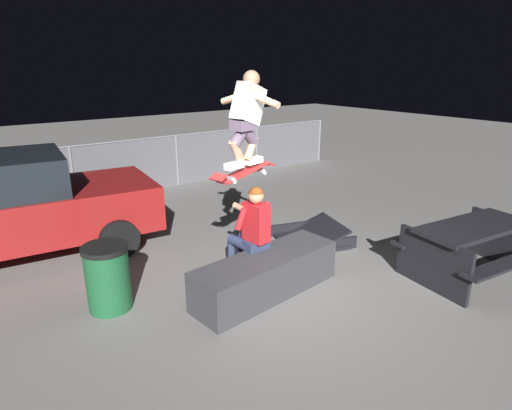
{
  "coord_description": "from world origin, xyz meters",
  "views": [
    {
      "loc": [
        -3.32,
        -3.63,
        2.8
      ],
      "look_at": [
        -0.26,
        0.43,
        1.12
      ],
      "focal_mm": 29.85,
      "sensor_mm": 36.0,
      "label": 1
    }
  ],
  "objects_px": {
    "skateboard": "(244,172)",
    "skater_airborne": "(247,115)",
    "ledge_box_main": "(266,275)",
    "kicker_ramp": "(311,238)",
    "person_sitting_on_ledge": "(250,229)",
    "picnic_table_back": "(472,242)",
    "trash_bin": "(108,277)",
    "parked_car": "(6,207)"
  },
  "relations": [
    {
      "from": "skateboard",
      "to": "picnic_table_back",
      "type": "height_order",
      "value": "skateboard"
    },
    {
      "from": "skateboard",
      "to": "trash_bin",
      "type": "xyz_separation_m",
      "value": [
        -1.63,
        0.51,
        -1.14
      ]
    },
    {
      "from": "ledge_box_main",
      "to": "trash_bin",
      "type": "bearing_deg",
      "value": 153.46
    },
    {
      "from": "person_sitting_on_ledge",
      "to": "trash_bin",
      "type": "height_order",
      "value": "person_sitting_on_ledge"
    },
    {
      "from": "kicker_ramp",
      "to": "trash_bin",
      "type": "xyz_separation_m",
      "value": [
        -3.33,
        -0.0,
        0.34
      ]
    },
    {
      "from": "picnic_table_back",
      "to": "ledge_box_main",
      "type": "bearing_deg",
      "value": 153.09
    },
    {
      "from": "kicker_ramp",
      "to": "ledge_box_main",
      "type": "bearing_deg",
      "value": -151.99
    },
    {
      "from": "person_sitting_on_ledge",
      "to": "trash_bin",
      "type": "bearing_deg",
      "value": 164.32
    },
    {
      "from": "ledge_box_main",
      "to": "person_sitting_on_ledge",
      "type": "relative_size",
      "value": 1.5
    },
    {
      "from": "kicker_ramp",
      "to": "trash_bin",
      "type": "relative_size",
      "value": 1.54
    },
    {
      "from": "skateboard",
      "to": "parked_car",
      "type": "height_order",
      "value": "skateboard"
    },
    {
      "from": "person_sitting_on_ledge",
      "to": "parked_car",
      "type": "relative_size",
      "value": 0.31
    },
    {
      "from": "ledge_box_main",
      "to": "kicker_ramp",
      "type": "xyz_separation_m",
      "value": [
        1.61,
        0.86,
        -0.19
      ]
    },
    {
      "from": "kicker_ramp",
      "to": "picnic_table_back",
      "type": "height_order",
      "value": "picnic_table_back"
    },
    {
      "from": "ledge_box_main",
      "to": "picnic_table_back",
      "type": "height_order",
      "value": "picnic_table_back"
    },
    {
      "from": "ledge_box_main",
      "to": "person_sitting_on_ledge",
      "type": "xyz_separation_m",
      "value": [
        0.02,
        0.37,
        0.5
      ]
    },
    {
      "from": "person_sitting_on_ledge",
      "to": "skater_airborne",
      "type": "distance_m",
      "value": 1.48
    },
    {
      "from": "ledge_box_main",
      "to": "person_sitting_on_ledge",
      "type": "distance_m",
      "value": 0.62
    },
    {
      "from": "skateboard",
      "to": "picnic_table_back",
      "type": "relative_size",
      "value": 0.56
    },
    {
      "from": "person_sitting_on_ledge",
      "to": "skateboard",
      "type": "height_order",
      "value": "skateboard"
    },
    {
      "from": "skateboard",
      "to": "kicker_ramp",
      "type": "distance_m",
      "value": 2.31
    },
    {
      "from": "ledge_box_main",
      "to": "skater_airborne",
      "type": "relative_size",
      "value": 1.81
    },
    {
      "from": "kicker_ramp",
      "to": "trash_bin",
      "type": "distance_m",
      "value": 3.34
    },
    {
      "from": "picnic_table_back",
      "to": "trash_bin",
      "type": "bearing_deg",
      "value": 153.23
    },
    {
      "from": "ledge_box_main",
      "to": "kicker_ramp",
      "type": "relative_size",
      "value": 1.63
    },
    {
      "from": "skateboard",
      "to": "skater_airborne",
      "type": "bearing_deg",
      "value": 12.87
    },
    {
      "from": "skateboard",
      "to": "skater_airborne",
      "type": "xyz_separation_m",
      "value": [
        0.06,
        0.01,
        0.69
      ]
    },
    {
      "from": "person_sitting_on_ledge",
      "to": "skateboard",
      "type": "distance_m",
      "value": 0.8
    },
    {
      "from": "skater_airborne",
      "to": "kicker_ramp",
      "type": "distance_m",
      "value": 2.77
    },
    {
      "from": "skater_airborne",
      "to": "parked_car",
      "type": "relative_size",
      "value": 0.26
    },
    {
      "from": "skater_airborne",
      "to": "trash_bin",
      "type": "distance_m",
      "value": 2.54
    },
    {
      "from": "kicker_ramp",
      "to": "parked_car",
      "type": "height_order",
      "value": "parked_car"
    },
    {
      "from": "parked_car",
      "to": "skater_airborne",
      "type": "bearing_deg",
      "value": -50.13
    },
    {
      "from": "ledge_box_main",
      "to": "picnic_table_back",
      "type": "bearing_deg",
      "value": -26.91
    },
    {
      "from": "kicker_ramp",
      "to": "picnic_table_back",
      "type": "relative_size",
      "value": 0.67
    },
    {
      "from": "ledge_box_main",
      "to": "skater_airborne",
      "type": "xyz_separation_m",
      "value": [
        -0.03,
        0.36,
        1.98
      ]
    },
    {
      "from": "ledge_box_main",
      "to": "skateboard",
      "type": "bearing_deg",
      "value": 103.79
    },
    {
      "from": "skater_airborne",
      "to": "parked_car",
      "type": "bearing_deg",
      "value": 129.87
    },
    {
      "from": "person_sitting_on_ledge",
      "to": "kicker_ramp",
      "type": "relative_size",
      "value": 1.09
    },
    {
      "from": "skateboard",
      "to": "parked_car",
      "type": "distance_m",
      "value": 3.76
    },
    {
      "from": "person_sitting_on_ledge",
      "to": "picnic_table_back",
      "type": "bearing_deg",
      "value": -33.34
    },
    {
      "from": "kicker_ramp",
      "to": "picnic_table_back",
      "type": "xyz_separation_m",
      "value": [
        0.95,
        -2.16,
        0.43
      ]
    }
  ]
}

